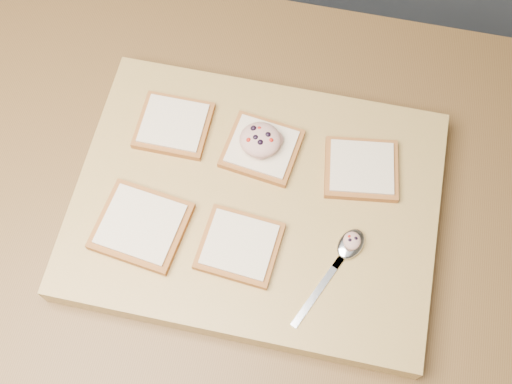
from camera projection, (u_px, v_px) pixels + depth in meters
ground at (199, 307)px, 1.88m from camera, size 4.00×4.00×0.00m
island_counter at (182, 258)px, 1.46m from camera, size 2.00×0.80×0.90m
cutting_board at (256, 204)px, 1.01m from camera, size 0.56×0.42×0.04m
bread_far_left at (174, 125)px, 1.03m from camera, size 0.11×0.10×0.02m
bread_far_center at (262, 148)px, 1.02m from camera, size 0.13×0.12×0.02m
bread_far_right at (361, 169)px, 1.00m from camera, size 0.13×0.12×0.02m
bread_near_left at (141, 226)px, 0.96m from camera, size 0.14×0.13×0.02m
bread_near_center at (240, 246)px, 0.95m from camera, size 0.12×0.11×0.02m
tuna_salad_dollop at (260, 140)px, 0.99m from camera, size 0.07×0.06×0.03m
spoon at (346, 251)px, 0.95m from camera, size 0.09×0.17×0.01m
spoon_salad at (352, 241)px, 0.94m from camera, size 0.03×0.03×0.02m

